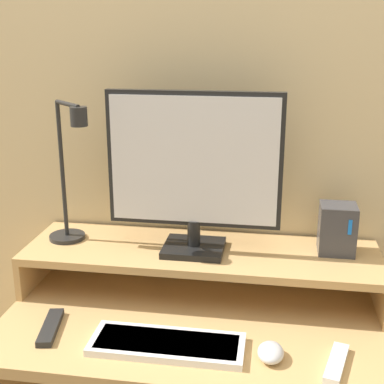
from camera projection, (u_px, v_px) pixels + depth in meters
wall_back at (210, 109)px, 1.57m from camera, size 6.00×0.05×2.50m
monitor_shelf at (201, 256)px, 1.52m from camera, size 1.00×0.29×0.13m
monitor at (194, 169)px, 1.43m from camera, size 0.47×0.15×0.45m
desk_lamp at (70, 181)px, 1.50m from camera, size 0.17×0.16×0.41m
router_dock at (337, 229)px, 1.48m from camera, size 0.10×0.09×0.14m
keyboard at (167, 344)px, 1.27m from camera, size 0.37×0.13×0.02m
mouse at (271, 352)px, 1.23m from camera, size 0.06×0.08×0.03m
remote_control at (51, 327)px, 1.35m from camera, size 0.07×0.16×0.02m
remote_secondary at (336, 363)px, 1.20m from camera, size 0.07×0.15×0.02m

